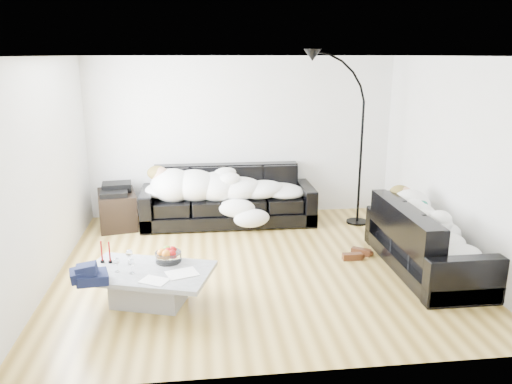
{
  "coord_description": "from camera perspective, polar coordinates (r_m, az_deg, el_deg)",
  "views": [
    {
      "loc": [
        -0.72,
        -5.88,
        2.62
      ],
      "look_at": [
        0.0,
        0.3,
        0.9
      ],
      "focal_mm": 35.0,
      "sensor_mm": 36.0,
      "label": 1
    }
  ],
  "objects": [
    {
      "name": "sleeper_back",
      "position": [
        7.84,
        -3.21,
        0.88
      ],
      "size": [
        2.3,
        0.79,
        0.46
      ],
      "primitive_type": null,
      "color": "white",
      "rests_on": "sofa_back"
    },
    {
      "name": "wall_right",
      "position": [
        6.83,
        21.67,
        3.22
      ],
      "size": [
        0.02,
        4.5,
        2.6
      ],
      "primitive_type": "cube",
      "color": "silver",
      "rests_on": "ground"
    },
    {
      "name": "wine_glass_a",
      "position": [
        5.67,
        -14.26,
        -7.24
      ],
      "size": [
        0.08,
        0.08,
        0.17
      ],
      "primitive_type": "cylinder",
      "rotation": [
        0.0,
        0.0,
        -0.08
      ],
      "color": "white",
      "rests_on": "coffee_table"
    },
    {
      "name": "wine_glass_c",
      "position": [
        5.45,
        -14.05,
        -8.22
      ],
      "size": [
        0.07,
        0.07,
        0.16
      ],
      "primitive_type": "cylinder",
      "rotation": [
        0.0,
        0.0,
        -0.08
      ],
      "color": "white",
      "rests_on": "coffee_table"
    },
    {
      "name": "wine_glass_b",
      "position": [
        5.53,
        -15.62,
        -8.05
      ],
      "size": [
        0.08,
        0.08,
        0.15
      ],
      "primitive_type": "cylinder",
      "rotation": [
        0.0,
        0.0,
        -0.29
      ],
      "color": "white",
      "rests_on": "coffee_table"
    },
    {
      "name": "av_cabinet",
      "position": [
        8.11,
        -15.55,
        -1.93
      ],
      "size": [
        0.7,
        0.89,
        0.55
      ],
      "primitive_type": "cube",
      "rotation": [
        0.0,
        0.0,
        0.2
      ],
      "color": "black",
      "rests_on": "ground"
    },
    {
      "name": "sleeper_right",
      "position": [
        6.51,
        19.1,
        -3.2
      ],
      "size": [
        0.74,
        1.75,
        0.43
      ],
      "primitive_type": null,
      "rotation": [
        0.0,
        0.0,
        1.57
      ],
      "color": "white",
      "rests_on": "sofa_right"
    },
    {
      "name": "fruit_bowl",
      "position": [
        5.66,
        -10.0,
        -7.0
      ],
      "size": [
        0.3,
        0.3,
        0.18
      ],
      "primitive_type": "cylinder",
      "rotation": [
        0.0,
        0.0,
        -0.02
      ],
      "color": "white",
      "rests_on": "coffee_table"
    },
    {
      "name": "floor_lamp",
      "position": [
        7.92,
        11.92,
        4.68
      ],
      "size": [
        0.89,
        0.42,
        2.37
      ],
      "primitive_type": null,
      "rotation": [
        0.0,
        0.0,
        0.08
      ],
      "color": "black",
      "rests_on": "ground"
    },
    {
      "name": "sofa_back",
      "position": [
        7.94,
        -3.21,
        -0.46
      ],
      "size": [
        2.72,
        0.94,
        0.89
      ],
      "primitive_type": "cube",
      "color": "black",
      "rests_on": "ground"
    },
    {
      "name": "newspaper_b",
      "position": [
        5.26,
        -11.54,
        -9.87
      ],
      "size": [
        0.33,
        0.3,
        0.01
      ],
      "primitive_type": "cube",
      "rotation": [
        0.0,
        0.0,
        -0.51
      ],
      "color": "silver",
      "rests_on": "coffee_table"
    },
    {
      "name": "wall_back",
      "position": [
        8.26,
        -1.58,
        6.27
      ],
      "size": [
        5.0,
        0.02,
        2.6
      ],
      "primitive_type": "cube",
      "color": "silver",
      "rests_on": "ground"
    },
    {
      "name": "ground",
      "position": [
        6.47,
        0.31,
        -8.41
      ],
      "size": [
        5.0,
        5.0,
        0.0
      ],
      "primitive_type": "plane",
      "color": "olive",
      "rests_on": "ground"
    },
    {
      "name": "newspaper_a",
      "position": [
        5.37,
        -8.45,
        -9.16
      ],
      "size": [
        0.38,
        0.33,
        0.01
      ],
      "primitive_type": "cube",
      "rotation": [
        0.0,
        0.0,
        0.32
      ],
      "color": "silver",
      "rests_on": "coffee_table"
    },
    {
      "name": "sofa_right",
      "position": [
        6.58,
        18.93,
        -5.02
      ],
      "size": [
        0.87,
        2.04,
        0.83
      ],
      "primitive_type": "cube",
      "rotation": [
        0.0,
        0.0,
        1.57
      ],
      "color": "black",
      "rests_on": "ground"
    },
    {
      "name": "stereo",
      "position": [
        8.01,
        -15.72,
        0.39
      ],
      "size": [
        0.48,
        0.39,
        0.13
      ],
      "primitive_type": "cube",
      "rotation": [
        0.0,
        0.0,
        0.13
      ],
      "color": "black",
      "rests_on": "av_cabinet"
    },
    {
      "name": "coffee_table",
      "position": [
        5.6,
        -12.18,
        -10.56
      ],
      "size": [
        1.51,
        1.15,
        0.39
      ],
      "primitive_type": "cube",
      "rotation": [
        0.0,
        0.0,
        -0.3
      ],
      "color": "#939699",
      "rests_on": "ground"
    },
    {
      "name": "candle_left",
      "position": [
        5.79,
        -17.23,
        -6.56
      ],
      "size": [
        0.05,
        0.05,
        0.25
      ],
      "primitive_type": "cylinder",
      "rotation": [
        0.0,
        0.0,
        0.07
      ],
      "color": "maroon",
      "rests_on": "coffee_table"
    },
    {
      "name": "candle_right",
      "position": [
        5.76,
        -16.39,
        -6.66
      ],
      "size": [
        0.06,
        0.06,
        0.25
      ],
      "primitive_type": "cylinder",
      "rotation": [
        0.0,
        0.0,
        0.32
      ],
      "color": "maroon",
      "rests_on": "coffee_table"
    },
    {
      "name": "teal_cushion",
      "position": [
        7.0,
        16.53,
        -0.94
      ],
      "size": [
        0.42,
        0.38,
        0.2
      ],
      "primitive_type": "ellipsoid",
      "rotation": [
        0.0,
        0.0,
        0.24
      ],
      "color": "#0F6D52",
      "rests_on": "sofa_right"
    },
    {
      "name": "shoes",
      "position": [
        6.83,
        11.41,
        -6.95
      ],
      "size": [
        0.49,
        0.4,
        0.1
      ],
      "primitive_type": null,
      "rotation": [
        0.0,
        0.0,
        -0.21
      ],
      "color": "#472311",
      "rests_on": "ground"
    },
    {
      "name": "ceiling",
      "position": [
        5.92,
        0.35,
        15.27
      ],
      "size": [
        5.0,
        5.0,
        0.0
      ],
      "primitive_type": "plane",
      "color": "white",
      "rests_on": "ground"
    },
    {
      "name": "navy_jacket",
      "position": [
        5.28,
        -18.85,
        -8.46
      ],
      "size": [
        0.34,
        0.29,
        0.16
      ],
      "primitive_type": null,
      "rotation": [
        0.0,
        0.0,
        -0.06
      ],
      "color": "black",
      "rests_on": "coffee_table"
    },
    {
      "name": "wall_left",
      "position": [
        6.28,
        -22.97,
        2.08
      ],
      "size": [
        0.02,
        4.5,
        2.6
      ],
      "primitive_type": "cube",
      "color": "silver",
      "rests_on": "ground"
    }
  ]
}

